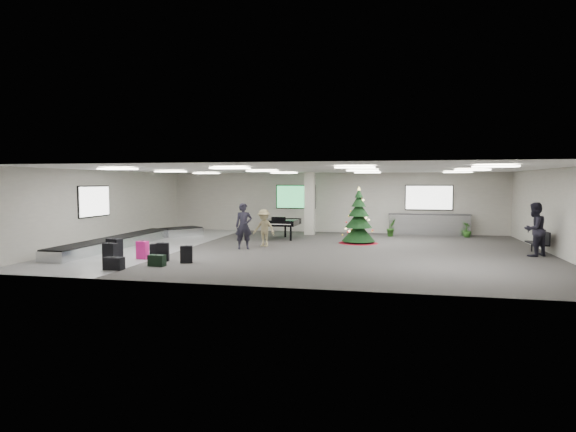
% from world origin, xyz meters
% --- Properties ---
extents(ground, '(18.00, 18.00, 0.00)m').
position_xyz_m(ground, '(0.00, 0.00, 0.00)').
color(ground, '#373532').
rests_on(ground, ground).
extents(room_envelope, '(18.02, 14.02, 3.21)m').
position_xyz_m(room_envelope, '(-0.38, 0.67, 2.33)').
color(room_envelope, '#A29E94').
rests_on(room_envelope, ground).
extents(baggage_carousel, '(2.28, 9.71, 0.43)m').
position_xyz_m(baggage_carousel, '(-7.84, -0.08, 0.21)').
color(baggage_carousel, silver).
rests_on(baggage_carousel, ground).
extents(service_counter, '(4.05, 0.65, 1.08)m').
position_xyz_m(service_counter, '(5.00, 6.65, 0.55)').
color(service_counter, silver).
rests_on(service_counter, ground).
extents(suitcase_0, '(0.57, 0.41, 0.82)m').
position_xyz_m(suitcase_0, '(-5.98, -4.34, 0.40)').
color(suitcase_0, black).
rests_on(suitcase_0, ground).
extents(suitcase_1, '(0.44, 0.30, 0.64)m').
position_xyz_m(suitcase_1, '(-4.51, -3.78, 0.31)').
color(suitcase_1, black).
rests_on(suitcase_1, ground).
extents(pink_suitcase, '(0.44, 0.30, 0.65)m').
position_xyz_m(pink_suitcase, '(-5.41, -3.53, 0.32)').
color(pink_suitcase, '#FF2190').
rests_on(pink_suitcase, ground).
extents(suitcase_3, '(0.38, 0.22, 0.58)m').
position_xyz_m(suitcase_3, '(-4.83, -3.65, 0.28)').
color(suitcase_3, black).
rests_on(suitcase_3, ground).
extents(navy_suitcase, '(0.50, 0.41, 0.68)m').
position_xyz_m(navy_suitcase, '(-6.51, -3.57, 0.33)').
color(navy_suitcase, black).
rests_on(navy_suitcase, ground).
extents(suitcase_5, '(0.50, 0.33, 0.72)m').
position_xyz_m(suitcase_5, '(-5.86, -4.78, 0.35)').
color(suitcase_5, black).
rests_on(suitcase_5, ground).
extents(green_duffel, '(0.56, 0.31, 0.38)m').
position_xyz_m(green_duffel, '(-4.24, -4.72, 0.18)').
color(green_duffel, black).
rests_on(green_duffel, ground).
extents(suitcase_7, '(0.44, 0.32, 0.59)m').
position_xyz_m(suitcase_7, '(-3.56, -3.96, 0.29)').
color(suitcase_7, black).
rests_on(suitcase_7, ground).
extents(black_duffel, '(0.59, 0.33, 0.41)m').
position_xyz_m(black_duffel, '(-5.23, -5.60, 0.19)').
color(black_duffel, black).
rests_on(black_duffel, ground).
extents(christmas_tree, '(1.76, 1.76, 2.51)m').
position_xyz_m(christmas_tree, '(1.70, 2.54, 0.86)').
color(christmas_tree, maroon).
rests_on(christmas_tree, ground).
extents(grand_piano, '(1.53, 1.94, 1.10)m').
position_xyz_m(grand_piano, '(-1.98, 3.38, 0.78)').
color(grand_piano, black).
rests_on(grand_piano, ground).
extents(bench, '(0.53, 1.40, 0.87)m').
position_xyz_m(bench, '(8.59, 0.79, 0.49)').
color(bench, black).
rests_on(bench, ground).
extents(traveler_a, '(0.80, 0.68, 1.86)m').
position_xyz_m(traveler_a, '(-2.70, -0.34, 0.93)').
color(traveler_a, black).
rests_on(traveler_a, ground).
extents(traveler_b, '(1.12, 0.82, 1.56)m').
position_xyz_m(traveler_b, '(-2.10, 0.59, 0.78)').
color(traveler_b, '#8B7C55').
rests_on(traveler_b, ground).
extents(traveler_bench, '(1.21, 1.18, 1.96)m').
position_xyz_m(traveler_bench, '(8.19, 0.03, 0.98)').
color(traveler_bench, black).
rests_on(traveler_bench, ground).
extents(potted_plant_left, '(0.60, 0.60, 0.85)m').
position_xyz_m(potted_plant_left, '(3.12, 5.55, 0.43)').
color(potted_plant_left, '#183811').
rests_on(potted_plant_left, ground).
extents(potted_plant_right, '(0.56, 0.56, 0.72)m').
position_xyz_m(potted_plant_right, '(6.75, 5.91, 0.36)').
color(potted_plant_right, '#183811').
rests_on(potted_plant_right, ground).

